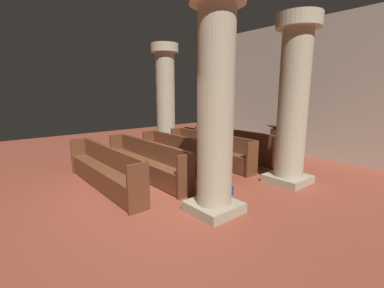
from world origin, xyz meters
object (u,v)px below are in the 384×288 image
at_px(pew_row_1, 209,148).
at_px(pillar_aisle_rear, 216,103).
at_px(pew_row_2, 180,153).
at_px(pew_row_3, 146,159).
at_px(pillar_far_side, 165,97).
at_px(pew_row_0, 233,143).
at_px(hymn_book, 223,127).
at_px(lectern, 275,143).
at_px(pew_row_4, 104,167).
at_px(pillar_aisle_side, 293,100).
at_px(kneeler_box_blue, 222,189).

distance_m(pew_row_1, pillar_aisle_rear, 3.69).
relative_size(pew_row_2, pew_row_3, 1.00).
height_order(pew_row_3, pillar_far_side, pillar_far_side).
relative_size(pew_row_0, pew_row_1, 1.00).
bearing_deg(pew_row_1, hymn_book, 117.22).
xyz_separation_m(pew_row_1, pew_row_3, (0.00, -2.21, 0.00)).
distance_m(pillar_far_side, lectern, 4.26).
bearing_deg(pew_row_2, pew_row_0, 90.00).
bearing_deg(pew_row_4, pillar_aisle_rear, 22.91).
distance_m(lectern, hymn_book, 1.88).
bearing_deg(pillar_aisle_side, hymn_book, 162.38).
distance_m(pew_row_1, lectern, 2.50).
xyz_separation_m(pew_row_4, pillar_aisle_rear, (2.51, 1.06, 1.50)).
bearing_deg(pillar_aisle_side, lectern, 129.39).
distance_m(pillar_far_side, hymn_book, 2.40).
bearing_deg(pew_row_2, pew_row_4, -90.00).
height_order(pew_row_1, lectern, lectern).
xyz_separation_m(pillar_far_side, pillar_aisle_rear, (4.97, -2.35, 0.00)).
bearing_deg(pew_row_3, kneeler_box_blue, 19.10).
bearing_deg(pew_row_1, pew_row_2, -90.00).
bearing_deg(hymn_book, pillar_aisle_side, -17.62).
xyz_separation_m(pillar_aisle_rear, lectern, (-1.72, 4.62, -1.55)).
bearing_deg(lectern, kneeler_box_blue, -72.56).
xyz_separation_m(pillar_far_side, lectern, (3.25, 2.27, -1.55)).
height_order(pillar_aisle_rear, hymn_book, pillar_aisle_rear).
bearing_deg(kneeler_box_blue, lectern, 107.44).
bearing_deg(pew_row_4, hymn_book, 98.22).
distance_m(pew_row_3, lectern, 4.65).
bearing_deg(hymn_book, pew_row_1, -62.78).
relative_size(pew_row_1, pew_row_3, 1.00).
distance_m(pillar_aisle_side, hymn_book, 3.49).
distance_m(pillar_aisle_side, pillar_aisle_rear, 2.53).
distance_m(pew_row_0, kneeler_box_blue, 3.32).
relative_size(pew_row_2, pillar_aisle_rear, 0.87).
bearing_deg(pew_row_0, pew_row_3, -90.00).
xyz_separation_m(pew_row_3, pillar_aisle_side, (2.51, 2.49, 1.50)).
relative_size(pew_row_0, lectern, 3.10).
bearing_deg(pew_row_3, lectern, 80.18).
distance_m(pillar_aisle_side, kneeler_box_blue, 2.66).
bearing_deg(pew_row_3, pew_row_0, 90.00).
height_order(pillar_aisle_rear, kneeler_box_blue, pillar_aisle_rear).
bearing_deg(pillar_far_side, lectern, 34.98).
relative_size(pillar_far_side, kneeler_box_blue, 9.46).
height_order(pew_row_2, pew_row_4, same).
relative_size(pew_row_2, kneeler_box_blue, 8.22).
distance_m(pillar_aisle_rear, lectern, 5.17).
bearing_deg(pillar_aisle_rear, pew_row_2, 155.43).
relative_size(pew_row_4, lectern, 3.10).
distance_m(pew_row_1, pillar_far_side, 2.88).
bearing_deg(pew_row_0, kneeler_box_blue, -52.40).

